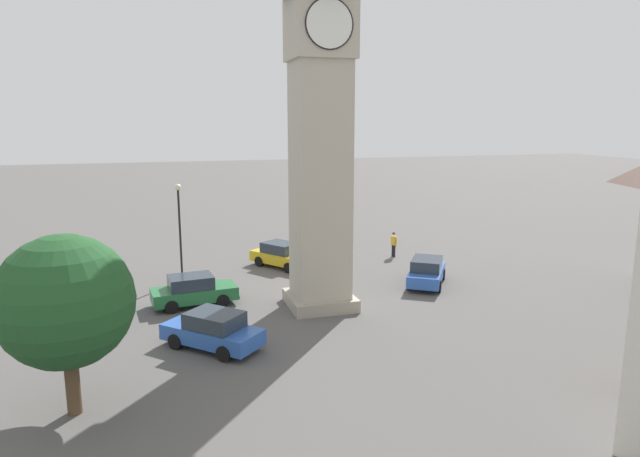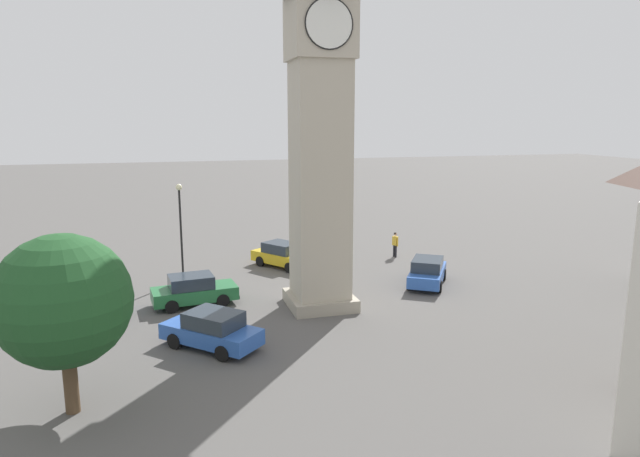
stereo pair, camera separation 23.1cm
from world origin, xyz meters
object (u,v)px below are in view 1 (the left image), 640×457
(pedestrian, at_px, (394,242))
(car_black_far, at_px, (193,290))
(tree, at_px, (65,302))
(car_silver_kerb, at_px, (79,309))
(clock_tower, at_px, (320,50))
(car_blue_kerb, at_px, (427,271))
(car_white_side, at_px, (282,255))
(car_red_corner, at_px, (213,330))
(lamp_post, at_px, (179,217))

(pedestrian, bearing_deg, car_black_far, -154.84)
(tree, bearing_deg, car_silver_kerb, 95.59)
(car_silver_kerb, distance_m, tree, 8.68)
(clock_tower, height_order, car_blue_kerb, clock_tower)
(car_blue_kerb, height_order, car_white_side, same)
(clock_tower, bearing_deg, tree, -143.36)
(pedestrian, bearing_deg, car_red_corner, -137.67)
(car_silver_kerb, relative_size, car_red_corner, 1.02)
(car_red_corner, distance_m, pedestrian, 17.77)
(car_blue_kerb, xyz_separation_m, car_white_side, (-6.92, 6.00, 0.00))
(car_black_far, height_order, lamp_post, lamp_post)
(car_blue_kerb, xyz_separation_m, car_black_far, (-12.70, 0.06, 0.00))
(car_blue_kerb, distance_m, lamp_post, 14.19)
(car_red_corner, distance_m, tree, 6.74)
(car_silver_kerb, bearing_deg, lamp_post, 51.90)
(car_silver_kerb, height_order, car_black_far, same)
(car_white_side, relative_size, tree, 0.76)
(car_red_corner, height_order, tree, tree)
(clock_tower, bearing_deg, car_red_corner, -146.15)
(car_white_side, xyz_separation_m, pedestrian, (7.74, 0.42, 0.25))
(clock_tower, height_order, car_white_side, clock_tower)
(car_red_corner, bearing_deg, lamp_post, 94.14)
(pedestrian, bearing_deg, clock_tower, -132.56)
(car_red_corner, bearing_deg, car_black_far, 94.01)
(tree, bearing_deg, car_red_corner, 39.72)
(car_blue_kerb, height_order, car_black_far, same)
(car_silver_kerb, xyz_separation_m, tree, (0.80, -8.15, 2.90))
(clock_tower, height_order, lamp_post, clock_tower)
(clock_tower, xyz_separation_m, lamp_post, (-6.34, 6.54, -8.51))
(car_white_side, height_order, car_black_far, same)
(car_blue_kerb, xyz_separation_m, pedestrian, (0.82, 6.41, 0.25))
(car_red_corner, xyz_separation_m, car_black_far, (-0.39, 5.61, 0.00))
(car_silver_kerb, relative_size, lamp_post, 0.76)
(car_red_corner, bearing_deg, pedestrian, 42.33)
(clock_tower, distance_m, tree, 15.37)
(car_silver_kerb, distance_m, car_black_far, 5.26)
(car_blue_kerb, relative_size, tree, 0.76)
(car_red_corner, distance_m, car_black_far, 5.63)
(clock_tower, xyz_separation_m, car_blue_kerb, (6.72, 1.80, -11.41))
(car_blue_kerb, bearing_deg, lamp_post, 160.04)
(car_blue_kerb, bearing_deg, pedestrian, 82.68)
(car_blue_kerb, xyz_separation_m, lamp_post, (-13.06, 4.74, 2.90))
(car_black_far, bearing_deg, clock_tower, -17.27)
(car_red_corner, xyz_separation_m, pedestrian, (13.13, 11.96, 0.25))
(car_red_corner, distance_m, car_white_side, 12.75)
(lamp_post, bearing_deg, car_black_far, -85.71)
(car_black_far, distance_m, tree, 10.82)
(car_blue_kerb, xyz_separation_m, car_silver_kerb, (-17.79, -1.30, 0.00))
(car_red_corner, xyz_separation_m, lamp_post, (-0.75, 10.29, 2.90))
(clock_tower, bearing_deg, pedestrian, 47.44)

